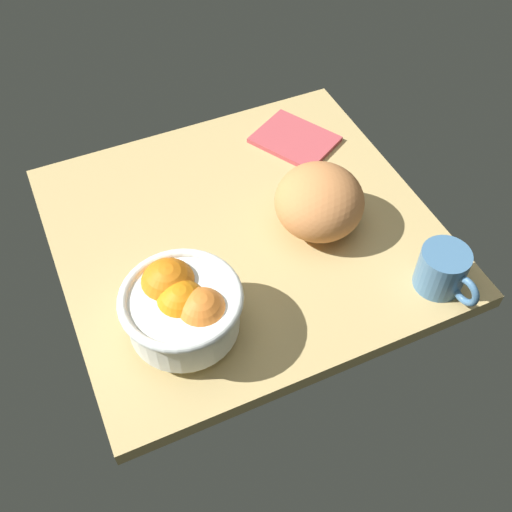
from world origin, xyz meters
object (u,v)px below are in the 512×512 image
object	(u,v)px
napkin_folded	(295,140)
mug	(443,270)
fruit_bowl	(182,306)
bread_loaf	(319,201)

from	to	relation	value
napkin_folded	mug	size ratio (longest dim) A/B	1.29
fruit_bowl	mug	distance (cm)	43.53
bread_loaf	napkin_folded	size ratio (longest dim) A/B	1.06
napkin_folded	mug	bearing A→B (deg)	-172.56
fruit_bowl	bread_loaf	size ratio (longest dim) A/B	1.14
bread_loaf	napkin_folded	world-z (taller)	bread_loaf
fruit_bowl	mug	xyz separation A→B (cm)	(-8.96, -42.50, -2.92)
bread_loaf	fruit_bowl	bearing A→B (deg)	111.65
napkin_folded	bread_loaf	bearing A→B (deg)	163.52
fruit_bowl	bread_loaf	bearing A→B (deg)	-68.35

